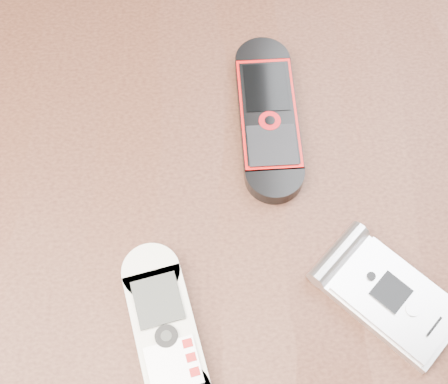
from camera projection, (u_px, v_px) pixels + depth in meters
The scene contains 5 objects.
ground at pixel (221, 361), 1.20m from camera, with size 4.00×4.00×0.00m, color #472B19.
table at pixel (219, 242), 0.61m from camera, with size 1.20×0.80×0.75m.
nokia_white at pixel (166, 332), 0.46m from camera, with size 0.05×0.14×0.02m, color silver.
nokia_black_red at pixel (268, 116), 0.54m from camera, with size 0.05×0.16×0.02m, color black.
motorola_razr at pixel (392, 298), 0.47m from camera, with size 0.06×0.11×0.02m, color silver.
Camera 1 is at (-0.00, -0.22, 1.22)m, focal length 50.00 mm.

